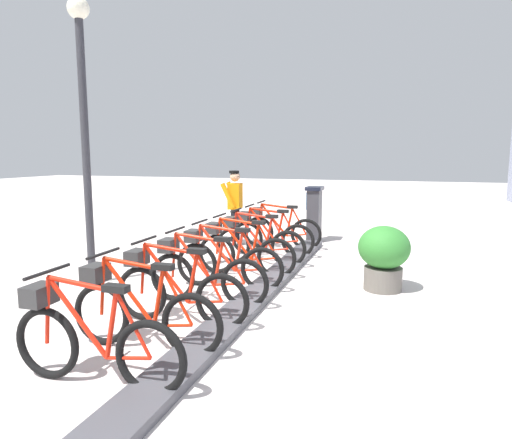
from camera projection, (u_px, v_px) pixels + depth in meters
The scene contains 15 objects.
ground_plane at pixel (260, 295), 6.55m from camera, with size 60.00×60.00×0.00m, color beige.
dock_rail_base at pixel (260, 292), 6.55m from camera, with size 0.44×7.79×0.10m, color #47474C.
payment_kiosk at pixel (314, 213), 10.52m from camera, with size 0.36×0.52×1.28m.
bike_docked_0 at pixel (279, 229), 9.78m from camera, with size 1.72×0.54×1.02m.
bike_docked_1 at pixel (268, 235), 9.05m from camera, with size 1.72×0.54×1.02m.
bike_docked_2 at pixel (256, 242), 8.32m from camera, with size 1.72×0.54×1.02m.
bike_docked_3 at pixel (242, 250), 7.59m from camera, with size 1.72×0.54×1.02m.
bike_docked_4 at pixel (224, 260), 6.86m from camera, with size 1.72×0.54×1.02m.
bike_docked_5 at pixel (202, 273), 6.13m from camera, with size 1.72×0.54×1.02m.
bike_docked_6 at pixel (175, 289), 5.40m from camera, with size 1.72×0.54×1.02m.
bike_docked_7 at pixel (139, 310), 4.67m from camera, with size 1.72×0.54×1.02m.
bike_docked_8 at pixel (89, 339), 3.94m from camera, with size 1.72×0.54×1.02m.
worker_near_rack at pixel (235, 205), 10.07m from camera, with size 0.49×0.66×1.66m.
lamp_post at pixel (83, 103), 6.80m from camera, with size 0.32×0.32×4.28m.
planter_bush at pixel (384, 255), 6.74m from camera, with size 0.76×0.76×0.97m.
Camera 1 is at (-1.93, 6.03, 2.02)m, focal length 31.90 mm.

